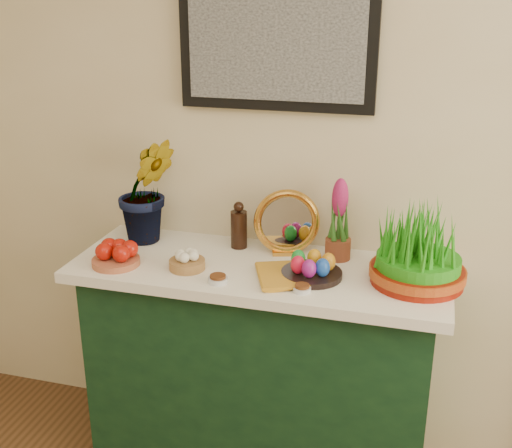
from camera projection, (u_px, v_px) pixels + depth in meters
The scene contains 13 objects.
sideboard at pixel (259, 371), 2.56m from camera, with size 1.30×0.45×0.85m, color #14391C.
tablecloth at pixel (260, 269), 2.41m from camera, with size 1.40×0.55×0.04m, color white.
hyacinth_green at pixel (146, 174), 2.53m from camera, with size 0.28×0.24×0.57m, color #2D6820.
apple_bowl at pixel (115, 255), 2.39m from camera, with size 0.23×0.23×0.09m.
garlic_basket at pixel (187, 261), 2.35m from camera, with size 0.15×0.15×0.07m.
vinegar_cruet at pixel (239, 227), 2.53m from camera, with size 0.07×0.07×0.19m.
mirror at pixel (287, 223), 2.46m from camera, with size 0.26×0.13×0.26m.
book at pixel (258, 276), 2.27m from camera, with size 0.15×0.22×0.03m, color orange.
spice_dish_left at pixel (218, 279), 2.25m from camera, with size 0.07×0.07×0.03m.
spice_dish_right at pixel (302, 288), 2.18m from camera, with size 0.06×0.06×0.03m.
egg_plate at pixel (312, 268), 2.28m from camera, with size 0.27×0.27×0.09m.
hyacinth_pink at pixel (339, 223), 2.41m from camera, with size 0.10×0.10×0.32m.
wheatgrass_sabzeh at pixel (419, 251), 2.21m from camera, with size 0.33×0.33×0.27m.
Camera 1 is at (0.27, -0.11, 1.87)m, focal length 45.00 mm.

